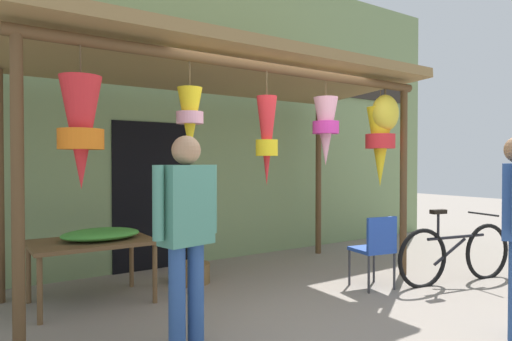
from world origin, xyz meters
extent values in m
plane|color=gray|center=(0.00, 0.00, 0.00)|extent=(30.00, 30.00, 0.00)
cube|color=#7A9360|center=(0.00, 2.45, 2.23)|extent=(10.43, 0.25, 4.45)
cube|color=#2D2823|center=(0.00, 2.30, 2.76)|extent=(9.39, 0.04, 0.24)
cube|color=black|center=(-0.59, 2.31, 1.00)|extent=(1.10, 0.03, 2.00)
cylinder|color=brown|center=(-2.43, 0.20, 1.21)|extent=(0.09, 0.09, 2.42)
cylinder|color=brown|center=(1.98, 0.20, 1.21)|extent=(0.09, 0.09, 2.42)
cylinder|color=brown|center=(1.98, 1.82, 1.21)|extent=(0.09, 0.09, 2.42)
cylinder|color=brown|center=(-0.23, 0.20, 2.42)|extent=(4.61, 0.10, 0.10)
cylinder|color=brown|center=(-0.23, 1.82, 2.57)|extent=(4.61, 0.10, 0.10)
cube|color=olive|center=(-0.23, 1.01, 2.54)|extent=(4.91, 2.12, 0.24)
cylinder|color=brown|center=(-2.00, 0.16, 2.25)|extent=(0.01, 0.01, 0.24)
cone|color=red|center=(-2.00, 0.16, 1.69)|extent=(0.32, 0.32, 0.88)
cylinder|color=orange|center=(-2.00, 0.16, 1.64)|extent=(0.35, 0.35, 0.16)
cylinder|color=brown|center=(-1.04, 0.21, 2.25)|extent=(0.01, 0.01, 0.23)
cone|color=yellow|center=(-1.04, 0.21, 1.83)|extent=(0.23, 0.23, 0.60)
cylinder|color=pink|center=(-1.04, 0.21, 1.86)|extent=(0.25, 0.25, 0.11)
cylinder|color=brown|center=(-0.22, 0.16, 2.24)|extent=(0.01, 0.01, 0.25)
cone|color=red|center=(-0.22, 0.16, 1.67)|extent=(0.21, 0.21, 0.89)
cylinder|color=yellow|center=(-0.22, 0.16, 1.60)|extent=(0.22, 0.22, 0.16)
cylinder|color=brown|center=(0.66, 0.25, 2.28)|extent=(0.01, 0.01, 0.18)
cone|color=pink|center=(0.66, 0.25, 1.80)|extent=(0.28, 0.28, 0.77)
cylinder|color=#D13399|center=(0.66, 0.25, 1.85)|extent=(0.30, 0.30, 0.14)
cylinder|color=brown|center=(1.62, 0.28, 2.26)|extent=(0.01, 0.01, 0.22)
cone|color=yellow|center=(1.62, 0.28, 1.65)|extent=(0.34, 0.34, 1.00)
cylinder|color=red|center=(1.62, 0.28, 1.72)|extent=(0.37, 0.37, 0.18)
cylinder|color=#4C3D23|center=(1.63, 0.21, 2.33)|extent=(0.02, 0.02, 0.07)
ellipsoid|color=yellow|center=(1.63, 0.21, 2.07)|extent=(0.36, 0.31, 0.46)
cube|color=brown|center=(-1.65, 1.27, 0.63)|extent=(1.18, 0.83, 0.04)
cylinder|color=brown|center=(-2.19, 0.91, 0.31)|extent=(0.05, 0.05, 0.61)
cylinder|color=brown|center=(-1.11, 0.91, 0.31)|extent=(0.05, 0.05, 0.61)
cylinder|color=brown|center=(-2.19, 1.64, 0.31)|extent=(0.05, 0.05, 0.61)
cylinder|color=brown|center=(-1.11, 1.64, 0.31)|extent=(0.05, 0.05, 0.61)
ellipsoid|color=green|center=(-1.56, 1.25, 0.71)|extent=(0.79, 0.56, 0.12)
ellipsoid|color=#D13399|center=(-1.44, 1.20, 0.71)|extent=(0.36, 0.28, 0.08)
cube|color=#2347A8|center=(1.19, 0.03, 0.44)|extent=(0.47, 0.47, 0.04)
cube|color=#2347A8|center=(1.15, -0.14, 0.64)|extent=(0.40, 0.11, 0.40)
cylinder|color=#333338|center=(1.39, 0.18, 0.22)|extent=(0.03, 0.03, 0.44)
cylinder|color=#333338|center=(1.04, 0.24, 0.22)|extent=(0.03, 0.03, 0.44)
cylinder|color=#333338|center=(1.33, -0.18, 0.22)|extent=(0.03, 0.03, 0.44)
cylinder|color=#333338|center=(0.98, -0.11, 0.22)|extent=(0.03, 0.03, 0.44)
cylinder|color=brown|center=(-0.46, 1.39, 0.12)|extent=(0.44, 0.44, 0.24)
torus|color=black|center=(2.71, -0.50, 0.33)|extent=(0.71, 0.19, 0.71)
torus|color=black|center=(1.69, -0.29, 0.33)|extent=(0.71, 0.19, 0.71)
cylinder|color=black|center=(2.20, -0.40, 0.55)|extent=(0.87, 0.22, 0.04)
cylinder|color=black|center=(2.11, -0.37, 0.38)|extent=(0.49, 0.14, 0.31)
cylinder|color=black|center=(1.92, -0.34, 0.71)|extent=(0.03, 0.03, 0.30)
cube|color=black|center=(1.92, -0.34, 0.87)|extent=(0.21, 0.12, 0.05)
cylinder|color=#262628|center=(2.64, -0.49, 0.81)|extent=(0.11, 0.44, 0.02)
cylinder|color=#2D5193|center=(-1.25, -0.30, 0.41)|extent=(0.13, 0.13, 0.82)
cylinder|color=#2D5193|center=(-1.42, -0.34, 0.41)|extent=(0.13, 0.13, 0.82)
cube|color=#4C8E7A|center=(-1.34, -0.32, 1.13)|extent=(0.44, 0.30, 0.62)
cylinder|color=#4C8E7A|center=(-1.09, -0.27, 1.16)|extent=(0.08, 0.08, 0.55)
cylinder|color=#4C8E7A|center=(-1.58, -0.37, 1.16)|extent=(0.08, 0.08, 0.55)
sphere|color=tan|center=(-1.34, -0.32, 1.55)|extent=(0.23, 0.23, 0.23)
camera|label=1|loc=(-2.81, -3.45, 1.46)|focal=31.13mm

